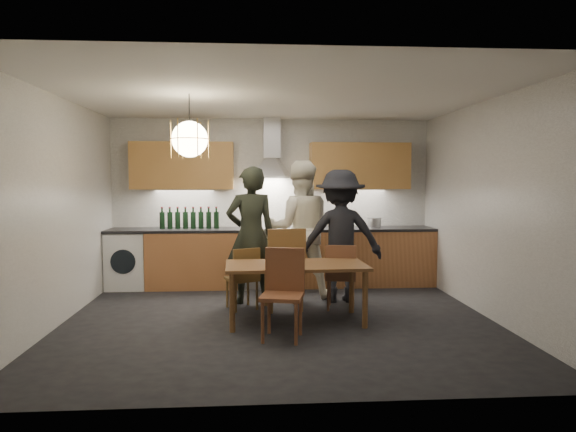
{
  "coord_description": "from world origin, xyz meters",
  "views": [
    {
      "loc": [
        -0.31,
        -5.91,
        1.66
      ],
      "look_at": [
        0.13,
        0.4,
        1.2
      ],
      "focal_mm": 32.0,
      "sensor_mm": 36.0,
      "label": 1
    }
  ],
  "objects": [
    {
      "name": "person_mid",
      "position": [
        0.35,
        1.2,
        0.96
      ],
      "size": [
        0.94,
        0.74,
        1.91
      ],
      "primitive_type": "imported",
      "rotation": [
        0.0,
        0.0,
        3.12
      ],
      "color": "white",
      "rests_on": "ground"
    },
    {
      "name": "mixing_bowl",
      "position": [
        1.13,
        1.85,
        0.94
      ],
      "size": [
        0.33,
        0.33,
        0.07
      ],
      "primitive_type": "imported",
      "rotation": [
        0.0,
        0.0,
        -0.14
      ],
      "color": "silver",
      "rests_on": "counter_run"
    },
    {
      "name": "chair_back_mid",
      "position": [
        0.1,
        0.44,
        0.6
      ],
      "size": [
        0.54,
        0.54,
        1.05
      ],
      "rotation": [
        0.0,
        0.0,
        3.29
      ],
      "color": "brown",
      "rests_on": "ground"
    },
    {
      "name": "wall_fixtures",
      "position": [
        0.0,
        2.07,
        1.87
      ],
      "size": [
        4.3,
        0.54,
        1.1
      ],
      "color": "tan",
      "rests_on": "ground"
    },
    {
      "name": "room_shell",
      "position": [
        0.0,
        0.0,
        1.71
      ],
      "size": [
        5.02,
        4.52,
        2.61
      ],
      "color": "white",
      "rests_on": "ground"
    },
    {
      "name": "chair_back_right",
      "position": [
        0.8,
        0.42,
        0.48
      ],
      "size": [
        0.45,
        0.45,
        0.84
      ],
      "rotation": [
        0.0,
        0.0,
        2.94
      ],
      "color": "brown",
      "rests_on": "ground"
    },
    {
      "name": "counter_run",
      "position": [
        0.02,
        1.95,
        0.45
      ],
      "size": [
        5.0,
        0.62,
        0.9
      ],
      "color": "#CB834E",
      "rests_on": "ground"
    },
    {
      "name": "chair_back_left",
      "position": [
        -0.42,
        0.51,
        0.46
      ],
      "size": [
        0.47,
        0.47,
        0.79
      ],
      "rotation": [
        0.0,
        0.0,
        3.55
      ],
      "color": "brown",
      "rests_on": "ground"
    },
    {
      "name": "pendant_lamp",
      "position": [
        -1.0,
        -0.1,
        2.1
      ],
      "size": [
        0.43,
        0.43,
        0.7
      ],
      "color": "black",
      "rests_on": "ground"
    },
    {
      "name": "dining_table",
      "position": [
        0.19,
        -0.07,
        0.6
      ],
      "size": [
        1.64,
        0.86,
        0.68
      ],
      "rotation": [
        0.0,
        0.0,
        0.03
      ],
      "color": "brown",
      "rests_on": "ground"
    },
    {
      "name": "ground",
      "position": [
        0.0,
        0.0,
        0.0
      ],
      "size": [
        5.0,
        5.0,
        0.0
      ],
      "primitive_type": "plane",
      "color": "black",
      "rests_on": "ground"
    },
    {
      "name": "chair_front",
      "position": [
        0.01,
        -0.63,
        0.53
      ],
      "size": [
        0.5,
        0.5,
        0.93
      ],
      "rotation": [
        0.0,
        0.0,
        -0.22
      ],
      "color": "brown",
      "rests_on": "ground"
    },
    {
      "name": "person_left",
      "position": [
        -0.33,
        0.91,
        0.91
      ],
      "size": [
        0.74,
        0.56,
        1.82
      ],
      "primitive_type": "imported",
      "rotation": [
        0.0,
        0.0,
        3.35
      ],
      "color": "black",
      "rests_on": "ground"
    },
    {
      "name": "wine_bottles",
      "position": [
        -1.27,
        1.97,
        1.07
      ],
      "size": [
        0.9,
        0.08,
        0.33
      ],
      "color": "black",
      "rests_on": "counter_run"
    },
    {
      "name": "person_right",
      "position": [
        0.88,
        0.91,
        0.89
      ],
      "size": [
        1.16,
        0.68,
        1.78
      ],
      "primitive_type": "imported",
      "rotation": [
        0.0,
        0.0,
        3.13
      ],
      "color": "black",
      "rests_on": "ground"
    },
    {
      "name": "stock_pot",
      "position": [
        1.6,
        1.98,
        0.97
      ],
      "size": [
        0.26,
        0.26,
        0.14
      ],
      "primitive_type": "cylinder",
      "rotation": [
        0.0,
        0.0,
        0.36
      ],
      "color": "#B3B4B7",
      "rests_on": "counter_run"
    },
    {
      "name": "range_stove",
      "position": [
        0.0,
        1.94,
        0.44
      ],
      "size": [
        0.9,
        0.6,
        0.92
      ],
      "color": "silver",
      "rests_on": "ground"
    }
  ]
}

